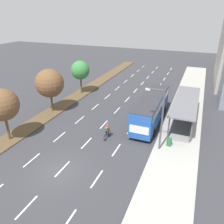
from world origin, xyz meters
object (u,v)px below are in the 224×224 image
at_px(cyclist, 107,132).
at_px(median_tree_third, 80,70).
at_px(trash_bin, 169,142).
at_px(bus_shelter, 187,109).
at_px(median_tree_nearest, 2,105).
at_px(streetlight, 161,116).
at_px(bus, 151,107).
at_px(median_tree_second, 50,83).

bearing_deg(cyclist, median_tree_third, 129.73).
height_order(cyclist, trash_bin, cyclist).
relative_size(bus_shelter, median_tree_nearest, 1.94).
height_order(median_tree_nearest, trash_bin, median_tree_nearest).
distance_m(streetlight, trash_bin, 3.61).
height_order(bus_shelter, bus, bus).
xyz_separation_m(cyclist, median_tree_second, (-10.10, 3.79, 3.37)).
relative_size(median_tree_second, median_tree_third, 1.09).
xyz_separation_m(bus, trash_bin, (3.20, -5.06, -1.49)).
distance_m(bus_shelter, median_tree_second, 18.47).
height_order(bus, median_tree_nearest, median_tree_nearest).
relative_size(bus, median_tree_second, 1.88).
height_order(median_tree_nearest, median_tree_third, median_tree_nearest).
bearing_deg(bus_shelter, bus, -160.11).
height_order(cyclist, median_tree_third, median_tree_third).
xyz_separation_m(median_tree_third, streetlight, (15.75, -12.20, -0.17)).
xyz_separation_m(bus, median_tree_second, (-13.68, -2.08, 2.10)).
bearing_deg(bus_shelter, median_tree_third, 165.54).
distance_m(bus, streetlight, 6.67).
relative_size(bus, median_tree_third, 2.05).
bearing_deg(median_tree_third, bus_shelter, -14.46).
height_order(cyclist, streetlight, streetlight).
xyz_separation_m(cyclist, trash_bin, (6.79, 0.81, -0.22)).
relative_size(bus, streetlight, 1.74).
distance_m(median_tree_nearest, trash_bin, 17.91).
bearing_deg(cyclist, median_tree_second, 159.40).
distance_m(median_tree_second, streetlight, 16.34).
relative_size(bus, cyclist, 6.20).
distance_m(bus_shelter, median_tree_nearest, 21.53).
height_order(streetlight, trash_bin, streetlight).
bearing_deg(streetlight, bus_shelter, 74.46).
distance_m(bus, median_tree_nearest, 17.15).
xyz_separation_m(cyclist, streetlight, (5.76, -0.17, 3.10)).
bearing_deg(cyclist, bus_shelter, 43.34).
relative_size(bus, median_tree_nearest, 1.94).
bearing_deg(trash_bin, median_tree_third, 146.24).
height_order(median_tree_third, trash_bin, median_tree_third).
relative_size(streetlight, trash_bin, 7.65).
bearing_deg(bus_shelter, median_tree_nearest, -146.32).
height_order(median_tree_second, streetlight, streetlight).
height_order(bus, median_tree_second, median_tree_second).
bearing_deg(bus, bus_shelter, 19.89).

